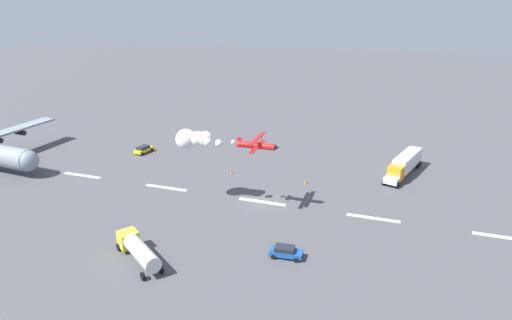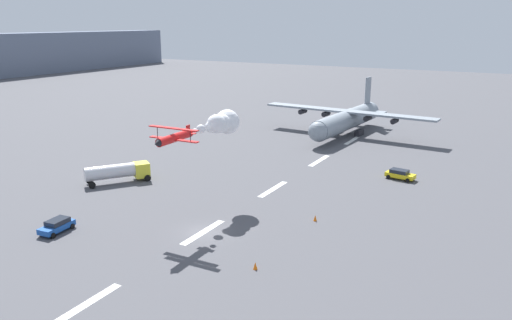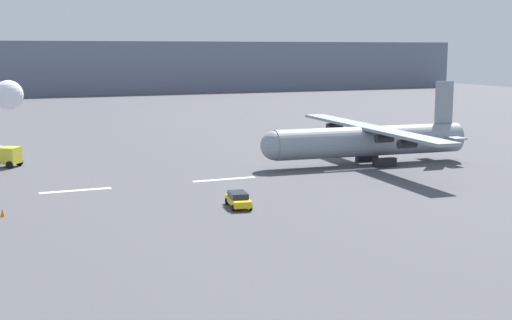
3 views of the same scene
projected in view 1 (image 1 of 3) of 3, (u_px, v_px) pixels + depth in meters
The scene contains 14 objects.
ground_plane at pixel (262, 202), 74.97m from camera, with size 440.00×440.00×0.00m, color #4C4C51.
runway_stripe_2 at pixel (503, 237), 64.12m from camera, with size 8.00×0.90×0.01m, color white.
runway_stripe_3 at pixel (373, 218), 69.54m from camera, with size 8.00×0.90×0.01m, color white.
runway_stripe_4 at pixel (262, 202), 74.97m from camera, with size 8.00×0.90×0.01m, color white.
runway_stripe_5 at pixel (166, 188), 80.39m from camera, with size 8.00×0.90×0.01m, color white.
runway_stripe_6 at pixel (82, 175), 85.81m from camera, with size 8.00×0.90×0.01m, color white.
runway_stripe_7 at pixel (8, 164), 91.23m from camera, with size 8.00×0.90×0.01m, color white.
stunt_biplane_red at pixel (200, 140), 70.85m from camera, with size 16.82×6.52×3.28m.
semi_truck_orange at pixel (405, 164), 85.59m from camera, with size 6.69×14.41×3.70m.
fuel_tanker_truck at pixel (138, 249), 57.80m from camera, with size 9.12×7.55×2.90m.
followme_car_yellow at pixel (144, 149), 97.61m from camera, with size 2.55×4.64×1.52m.
airport_staff_sedan at pixel (286, 252), 59.03m from camera, with size 4.37×2.30×1.52m.
traffic_cone_near at pixel (306, 182), 81.93m from camera, with size 0.44×0.44×0.75m, color orange.
traffic_cone_far at pixel (231, 171), 86.65m from camera, with size 0.44×0.44×0.75m, color orange.
Camera 1 is at (-21.03, 64.65, 32.36)m, focal length 31.99 mm.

